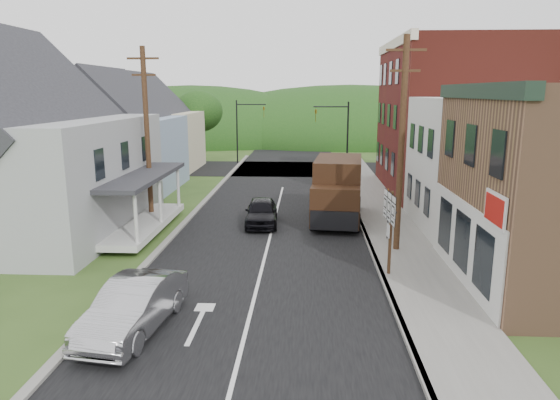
# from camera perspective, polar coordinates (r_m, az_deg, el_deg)

# --- Properties ---
(ground) EXTENTS (120.00, 120.00, 0.00)m
(ground) POSITION_cam_1_polar(r_m,az_deg,el_deg) (18.67, -2.38, -9.02)
(ground) COLOR #2D4719
(ground) RESTS_ON ground
(road) EXTENTS (9.00, 90.00, 0.02)m
(road) POSITION_cam_1_polar(r_m,az_deg,el_deg) (28.19, -0.47, -1.64)
(road) COLOR black
(road) RESTS_ON ground
(cross_road) EXTENTS (60.00, 9.00, 0.02)m
(cross_road) POSITION_cam_1_polar(r_m,az_deg,el_deg) (44.86, 0.87, 3.58)
(cross_road) COLOR black
(cross_road) RESTS_ON ground
(sidewalk_right) EXTENTS (2.80, 55.00, 0.15)m
(sidewalk_right) POSITION_cam_1_polar(r_m,az_deg,el_deg) (26.52, 12.10, -2.64)
(sidewalk_right) COLOR slate
(sidewalk_right) RESTS_ON ground
(curb_right) EXTENTS (0.20, 55.00, 0.15)m
(curb_right) POSITION_cam_1_polar(r_m,az_deg,el_deg) (26.34, 9.19, -2.63)
(curb_right) COLOR slate
(curb_right) RESTS_ON ground
(curb_left) EXTENTS (0.30, 55.00, 0.12)m
(curb_left) POSITION_cam_1_polar(r_m,az_deg,el_deg) (26.95, -10.67, -2.38)
(curb_left) COLOR slate
(curb_left) RESTS_ON ground
(storefront_white) EXTENTS (8.00, 7.00, 6.50)m
(storefront_white) POSITION_cam_1_polar(r_m,az_deg,el_deg) (26.84, 24.06, 3.66)
(storefront_white) COLOR silver
(storefront_white) RESTS_ON ground
(storefront_red) EXTENTS (8.00, 12.00, 10.00)m
(storefront_red) POSITION_cam_1_polar(r_m,az_deg,el_deg) (35.67, 18.91, 8.77)
(storefront_red) COLOR maroon
(storefront_red) RESTS_ON ground
(house_gray) EXTENTS (10.20, 12.24, 8.35)m
(house_gray) POSITION_cam_1_polar(r_m,az_deg,el_deg) (27.16, -27.38, 5.54)
(house_gray) COLOR #97999B
(house_gray) RESTS_ON ground
(house_blue) EXTENTS (7.14, 8.16, 7.28)m
(house_blue) POSITION_cam_1_polar(r_m,az_deg,el_deg) (36.71, -17.31, 6.91)
(house_blue) COLOR #899CBC
(house_blue) RESTS_ON ground
(house_cream) EXTENTS (7.14, 8.16, 7.28)m
(house_cream) POSITION_cam_1_polar(r_m,az_deg,el_deg) (45.38, -13.98, 8.02)
(house_cream) COLOR beige
(house_cream) RESTS_ON ground
(utility_pole_right) EXTENTS (1.60, 0.26, 9.00)m
(utility_pole_right) POSITION_cam_1_polar(r_m,az_deg,el_deg) (21.28, 13.70, 6.21)
(utility_pole_right) COLOR #472D19
(utility_pole_right) RESTS_ON ground
(utility_pole_left) EXTENTS (1.60, 0.26, 9.00)m
(utility_pole_left) POSITION_cam_1_polar(r_m,az_deg,el_deg) (26.69, -14.95, 7.31)
(utility_pole_left) COLOR #472D19
(utility_pole_left) RESTS_ON ground
(traffic_signal_right) EXTENTS (2.87, 0.20, 6.00)m
(traffic_signal_right) POSITION_cam_1_polar(r_m,az_deg,el_deg) (41.01, 6.77, 7.97)
(traffic_signal_right) COLOR black
(traffic_signal_right) RESTS_ON ground
(traffic_signal_left) EXTENTS (2.87, 0.20, 6.00)m
(traffic_signal_left) POSITION_cam_1_polar(r_m,az_deg,el_deg) (48.28, -4.12, 8.66)
(traffic_signal_left) COLOR black
(traffic_signal_left) RESTS_ON ground
(tree_left_c) EXTENTS (5.80, 5.80, 8.41)m
(tree_left_c) POSITION_cam_1_polar(r_m,az_deg,el_deg) (42.68, -26.37, 9.90)
(tree_left_c) COLOR #382616
(tree_left_c) RESTS_ON ground
(tree_left_d) EXTENTS (4.80, 4.80, 6.94)m
(tree_left_d) POSITION_cam_1_polar(r_m,az_deg,el_deg) (50.49, -9.31, 9.97)
(tree_left_d) COLOR #382616
(tree_left_d) RESTS_ON ground
(forested_ridge) EXTENTS (90.00, 30.00, 16.00)m
(forested_ridge) POSITION_cam_1_polar(r_m,az_deg,el_deg) (72.65, 1.73, 6.92)
(forested_ridge) COLOR #133810
(forested_ridge) RESTS_ON ground
(silver_sedan) EXTENTS (2.17, 4.70, 1.49)m
(silver_sedan) POSITION_cam_1_polar(r_m,az_deg,el_deg) (15.19, -16.35, -11.63)
(silver_sedan) COLOR #A7A7AB
(silver_sedan) RESTS_ON ground
(dark_sedan) EXTENTS (1.83, 4.09, 1.37)m
(dark_sedan) POSITION_cam_1_polar(r_m,az_deg,el_deg) (25.83, -2.12, -1.38)
(dark_sedan) COLOR black
(dark_sedan) RESTS_ON ground
(delivery_van) EXTENTS (3.00, 6.14, 3.31)m
(delivery_van) POSITION_cam_1_polar(r_m,az_deg,el_deg) (26.58, 6.60, 1.13)
(delivery_van) COLOR black
(delivery_van) RESTS_ON ground
(route_sign_cluster) EXTENTS (0.21, 1.79, 3.13)m
(route_sign_cluster) POSITION_cam_1_polar(r_m,az_deg,el_deg) (18.61, 12.44, -2.33)
(route_sign_cluster) COLOR #472D19
(route_sign_cluster) RESTS_ON sidewalk_right
(warning_sign) EXTENTS (0.14, 0.65, 2.38)m
(warning_sign) POSITION_cam_1_polar(r_m,az_deg,el_deg) (23.23, 12.24, -0.71)
(warning_sign) COLOR black
(warning_sign) RESTS_ON sidewalk_right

